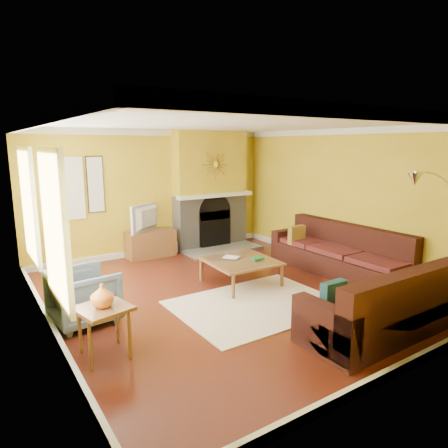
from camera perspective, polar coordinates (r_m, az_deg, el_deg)
floor at (r=6.67m, az=0.76°, el=-9.80°), size 5.50×6.00×0.02m
ceiling at (r=6.24m, az=0.82°, el=14.23°), size 5.50×6.00×0.02m
wall_back at (r=8.94m, az=-10.10°, el=4.42°), size 5.50×0.02×2.70m
wall_front at (r=4.22m, az=24.35°, el=-3.94°), size 5.50×0.02×2.70m
wall_left at (r=5.31m, az=-24.73°, el=-1.03°), size 0.02×6.00×2.70m
wall_right at (r=8.17m, az=17.08°, el=3.46°), size 0.02×6.00×2.70m
baseboard at (r=6.65m, az=0.76°, el=-9.23°), size 5.50×6.00×0.12m
crown_molding at (r=6.23m, az=0.82°, el=13.59°), size 5.50×6.00×0.12m
window_left_near at (r=6.56m, az=-26.25°, el=2.34°), size 0.06×1.22×1.72m
window_left_far at (r=4.71m, az=-23.26°, el=-0.50°), size 0.06×1.22×1.72m
window_back at (r=8.31m, az=-22.15°, el=4.65°), size 0.82×0.06×1.22m
wall_art at (r=8.47m, az=-17.87°, el=5.38°), size 0.34×0.04×1.14m
fireplace at (r=9.37m, az=-1.96°, el=4.89°), size 1.80×0.40×2.70m
mantel at (r=9.18m, az=-1.18°, el=4.13°), size 1.92×0.22×0.08m
hearth at (r=9.16m, az=-0.11°, el=-3.67°), size 1.80×0.70×0.06m
sunburst at (r=9.13m, az=-1.23°, el=8.50°), size 0.70×0.04×0.70m
rug at (r=6.19m, az=4.62°, el=-11.38°), size 2.40×1.80×0.02m
sectional_sofa at (r=6.72m, az=13.26°, el=-5.79°), size 3.05×3.86×0.90m
coffee_table at (r=6.98m, az=2.40°, el=-6.83°), size 1.18×1.18×0.44m
media_console at (r=8.79m, az=-10.45°, el=-2.78°), size 1.03×0.46×0.57m
tv at (r=8.67m, az=-10.59°, el=0.92°), size 0.91×0.69×0.59m
subwoofer at (r=9.06m, az=-7.82°, el=-3.24°), size 0.27×0.27×0.27m
armchair at (r=5.80m, az=-19.38°, el=-9.69°), size 0.90×0.88×0.75m
side_table at (r=4.89m, az=-16.71°, el=-14.50°), size 0.65×0.65×0.60m
vase at (r=4.72m, az=-17.01°, el=-9.72°), size 0.27×0.27×0.27m
book at (r=6.90m, az=0.74°, el=-4.99°), size 0.31×0.33×0.03m
arc_lamp at (r=6.06m, az=28.07°, el=-3.07°), size 1.31×0.36×2.05m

